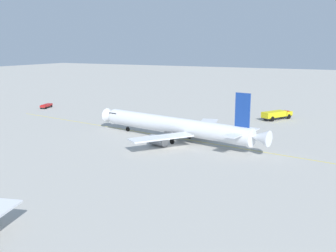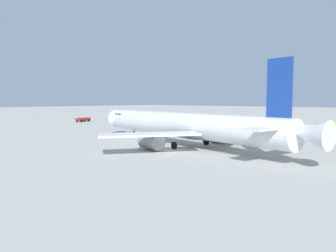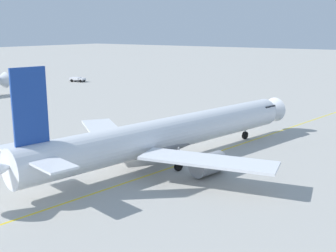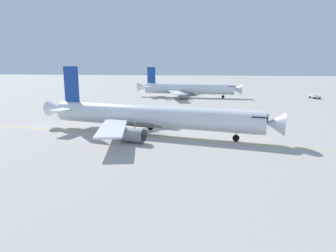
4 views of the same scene
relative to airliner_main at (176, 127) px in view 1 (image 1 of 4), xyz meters
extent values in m
plane|color=#ADAAA3|center=(5.48, 1.67, -3.12)|extent=(600.00, 600.00, 0.00)
cylinder|color=white|center=(-0.10, -0.53, 0.19)|extent=(11.13, 38.50, 3.80)
cone|color=white|center=(-4.04, -20.59, 0.19)|extent=(4.12, 3.64, 3.61)
cone|color=white|center=(3.89, 19.82, 0.49)|extent=(3.94, 4.55, 3.23)
cube|color=black|center=(-3.61, -18.43, 1.05)|extent=(3.63, 2.98, 0.70)
ellipsoid|color=slate|center=(0.27, 1.36, -0.85)|extent=(6.02, 14.25, 2.09)
cube|color=#193D93|center=(3.15, 16.09, 5.48)|extent=(0.85, 3.19, 6.78)
cube|color=white|center=(6.22, 15.48, 0.95)|extent=(5.13, 3.46, 0.20)
cube|color=white|center=(0.09, 16.69, 0.95)|extent=(5.13, 3.46, 0.20)
cube|color=white|center=(8.94, 0.94, -0.47)|extent=(13.14, 10.91, 0.28)
cube|color=white|center=(-7.92, 4.25, -0.47)|extent=(13.91, 6.83, 0.28)
cylinder|color=gray|center=(6.50, -1.04, -1.84)|extent=(2.93, 4.18, 2.24)
cylinder|color=black|center=(6.12, -2.97, -1.84)|extent=(1.90, 0.51, 1.90)
cylinder|color=gray|center=(-6.41, 1.49, -1.84)|extent=(2.93, 4.18, 2.24)
cylinder|color=black|center=(-6.79, -0.44, -1.84)|extent=(1.90, 0.51, 1.90)
cylinder|color=#9EA0A5|center=(-2.92, -14.88, -1.52)|extent=(0.20, 0.20, 2.10)
cylinder|color=black|center=(-2.92, -14.88, -2.57)|extent=(0.51, 1.14, 1.10)
cylinder|color=#9EA0A5|center=(3.50, 0.72, -1.52)|extent=(0.20, 0.20, 2.10)
cylinder|color=black|center=(3.50, 0.72, -2.57)|extent=(0.51, 1.14, 1.10)
cylinder|color=#9EA0A5|center=(-2.97, 1.99, -1.52)|extent=(0.20, 0.20, 2.10)
cylinder|color=black|center=(-2.97, 1.99, -2.57)|extent=(0.51, 1.14, 1.10)
cube|color=#232326|center=(-21.53, -60.05, -2.64)|extent=(5.87, 3.13, 0.20)
cube|color=red|center=(-19.63, -59.49, -2.22)|extent=(2.16, 2.27, 0.65)
cube|color=black|center=(-18.91, -59.28, -2.12)|extent=(0.52, 1.53, 0.36)
cube|color=red|center=(-22.44, -60.32, -2.19)|extent=(4.14, 2.86, 0.70)
cube|color=red|center=(-19.63, -59.49, -1.79)|extent=(0.95, 1.42, 0.16)
cylinder|color=black|center=(-19.90, -58.60, -2.74)|extent=(0.81, 0.48, 0.76)
cylinder|color=black|center=(-19.37, -60.38, -2.74)|extent=(0.81, 0.48, 0.76)
cylinder|color=black|center=(-23.53, -59.67, -2.74)|extent=(0.81, 0.48, 0.76)
cylinder|color=black|center=(-23.00, -61.46, -2.74)|extent=(0.81, 0.48, 0.76)
cube|color=#232326|center=(-36.08, 14.93, -2.32)|extent=(10.15, 7.11, 0.20)
cube|color=yellow|center=(-39.55, 16.91, -1.62)|extent=(3.41, 3.52, 1.20)
cube|color=black|center=(-40.50, 17.45, -1.44)|extent=(1.18, 2.00, 0.67)
cube|color=yellow|center=(-34.95, 14.29, -1.42)|extent=(8.09, 6.18, 1.60)
cube|color=red|center=(-39.55, 16.91, -0.92)|extent=(1.45, 1.93, 0.16)
cylinder|color=black|center=(-39.90, 15.56, -2.42)|extent=(1.36, 0.93, 1.40)
cylinder|color=black|center=(-38.57, 17.89, -2.42)|extent=(1.36, 0.93, 1.40)
cylinder|color=black|center=(-33.85, 12.13, -2.42)|extent=(1.36, 0.93, 1.40)
cylinder|color=black|center=(-32.52, 14.46, -2.42)|extent=(1.36, 0.93, 1.40)
cube|color=yellow|center=(-1.30, 4.04, -3.12)|extent=(18.40, 123.71, 0.01)
camera|label=1|loc=(77.66, 37.73, 18.00)|focal=41.89mm
camera|label=2|loc=(38.58, 30.21, 4.10)|focal=33.59mm
camera|label=3|loc=(-27.65, 38.86, 12.01)|focal=45.57mm
camera|label=4|loc=(-51.60, -11.18, 9.12)|focal=32.17mm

